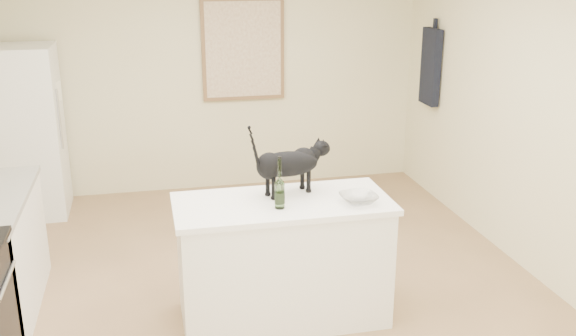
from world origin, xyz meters
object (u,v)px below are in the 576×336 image
at_px(glass_bowl, 359,199).
at_px(wine_bottle, 280,186).
at_px(fridge, 26,132).
at_px(black_cat, 287,167).

bearing_deg(glass_bowl, wine_bottle, 177.22).
relative_size(fridge, black_cat, 2.97).
bearing_deg(wine_bottle, glass_bowl, -2.78).
distance_m(fridge, black_cat, 3.22).
bearing_deg(wine_bottle, black_cat, 66.96).
xyz_separation_m(fridge, glass_bowl, (2.55, -2.70, 0.08)).
distance_m(black_cat, wine_bottle, 0.28).
xyz_separation_m(fridge, wine_bottle, (2.00, -2.67, 0.21)).
height_order(black_cat, glass_bowl, black_cat).
height_order(wine_bottle, glass_bowl, wine_bottle).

